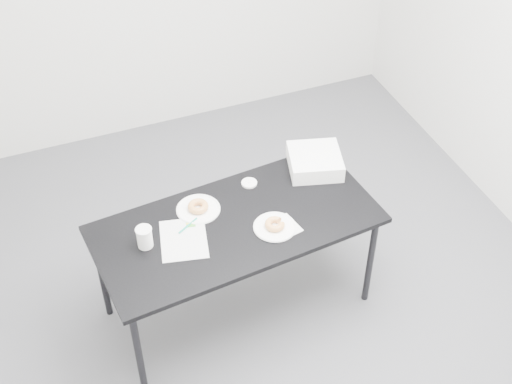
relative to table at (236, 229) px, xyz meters
name	(u,v)px	position (x,y,z in m)	size (l,w,h in m)	color
floor	(241,302)	(0.03, 0.02, -0.66)	(4.00, 4.00, 0.00)	#48494D
table	(236,229)	(0.00, 0.00, 0.00)	(1.64, 0.89, 0.72)	black
scorecard	(184,239)	(-0.31, -0.02, 0.06)	(0.25, 0.31, 0.00)	silver
logo_patch	(191,224)	(-0.24, 0.08, 0.06)	(0.05, 0.05, 0.00)	green
pen	(188,226)	(-0.26, 0.07, 0.06)	(0.01, 0.01, 0.15)	#0C886C
napkin	(283,227)	(0.22, -0.13, 0.06)	(0.16, 0.16, 0.00)	silver
plate_near	(275,227)	(0.18, -0.12, 0.06)	(0.24, 0.24, 0.01)	white
donut_near	(275,224)	(0.18, -0.12, 0.08)	(0.11, 0.11, 0.04)	#D58243
plate_far	(198,209)	(-0.16, 0.17, 0.06)	(0.25, 0.25, 0.01)	white
donut_far	(198,206)	(-0.16, 0.17, 0.08)	(0.12, 0.12, 0.04)	#D58243
coffee_cup	(145,237)	(-0.51, 0.01, 0.12)	(0.08, 0.08, 0.12)	white
cup_lid	(249,183)	(0.18, 0.27, 0.06)	(0.09, 0.09, 0.01)	white
bakery_box	(315,161)	(0.60, 0.27, 0.11)	(0.31, 0.31, 0.10)	white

